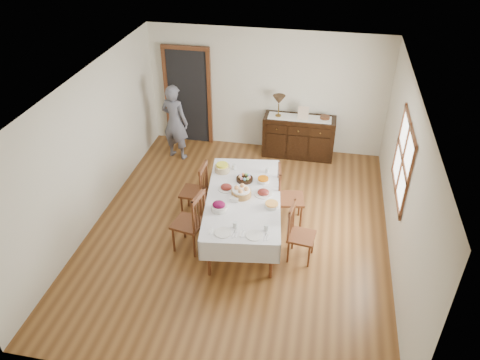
% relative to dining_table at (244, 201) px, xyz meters
% --- Properties ---
extents(ground, '(6.00, 6.00, 0.00)m').
position_rel_dining_table_xyz_m(ground, '(-0.10, 0.12, -0.70)').
color(ground, brown).
extents(room_shell, '(5.02, 6.02, 2.65)m').
position_rel_dining_table_xyz_m(room_shell, '(-0.25, 0.54, 0.94)').
color(room_shell, silver).
rests_on(room_shell, ground).
extents(dining_table, '(1.47, 2.44, 0.79)m').
position_rel_dining_table_xyz_m(dining_table, '(0.00, 0.00, 0.00)').
color(dining_table, silver).
rests_on(dining_table, ground).
extents(chair_left_near, '(0.53, 0.53, 1.09)m').
position_rel_dining_table_xyz_m(chair_left_near, '(-0.75, -0.49, -0.15)').
color(chair_left_near, '#552C17').
rests_on(chair_left_near, ground).
extents(chair_left_far, '(0.44, 0.44, 1.03)m').
position_rel_dining_table_xyz_m(chair_left_far, '(-0.91, 0.41, -0.18)').
color(chair_left_far, '#552C17').
rests_on(chair_left_far, ground).
extents(chair_right_near, '(0.45, 0.45, 0.97)m').
position_rel_dining_table_xyz_m(chair_right_near, '(0.94, -0.38, -0.21)').
color(chair_right_near, '#552C17').
rests_on(chair_right_near, ground).
extents(chair_right_far, '(0.52, 0.52, 1.09)m').
position_rel_dining_table_xyz_m(chair_right_far, '(0.66, 0.48, -0.15)').
color(chair_right_far, '#552C17').
rests_on(chair_right_far, ground).
extents(sideboard, '(1.49, 0.54, 0.89)m').
position_rel_dining_table_xyz_m(sideboard, '(0.66, 2.83, -0.25)').
color(sideboard, black).
rests_on(sideboard, ground).
extents(person, '(0.61, 0.48, 1.73)m').
position_rel_dining_table_xyz_m(person, '(-1.88, 2.29, 0.17)').
color(person, slate).
rests_on(person, ground).
extents(bread_basket, '(0.32, 0.32, 0.19)m').
position_rel_dining_table_xyz_m(bread_basket, '(-0.04, -0.00, 0.17)').
color(bread_basket, olive).
rests_on(bread_basket, dining_table).
extents(egg_basket, '(0.28, 0.28, 0.10)m').
position_rel_dining_table_xyz_m(egg_basket, '(-0.07, 0.45, 0.13)').
color(egg_basket, black).
rests_on(egg_basket, dining_table).
extents(ham_platter_a, '(0.27, 0.27, 0.11)m').
position_rel_dining_table_xyz_m(ham_platter_a, '(-0.32, 0.14, 0.12)').
color(ham_platter_a, silver).
rests_on(ham_platter_a, dining_table).
extents(ham_platter_b, '(0.29, 0.29, 0.11)m').
position_rel_dining_table_xyz_m(ham_platter_b, '(0.30, 0.11, 0.12)').
color(ham_platter_b, silver).
rests_on(ham_platter_b, dining_table).
extents(beet_bowl, '(0.24, 0.24, 0.16)m').
position_rel_dining_table_xyz_m(beet_bowl, '(-0.30, -0.44, 0.16)').
color(beet_bowl, silver).
rests_on(beet_bowl, dining_table).
extents(carrot_bowl, '(0.20, 0.20, 0.09)m').
position_rel_dining_table_xyz_m(carrot_bowl, '(0.25, 0.46, 0.13)').
color(carrot_bowl, silver).
rests_on(carrot_bowl, dining_table).
extents(pineapple_bowl, '(0.27, 0.27, 0.15)m').
position_rel_dining_table_xyz_m(pineapple_bowl, '(-0.50, 0.66, 0.16)').
color(pineapple_bowl, tan).
rests_on(pineapple_bowl, dining_table).
extents(casserole_dish, '(0.22, 0.22, 0.08)m').
position_rel_dining_table_xyz_m(casserole_dish, '(0.48, -0.20, 0.13)').
color(casserole_dish, silver).
rests_on(casserole_dish, dining_table).
extents(butter_dish, '(0.15, 0.11, 0.07)m').
position_rel_dining_table_xyz_m(butter_dish, '(-0.12, -0.16, 0.13)').
color(butter_dish, silver).
rests_on(butter_dish, dining_table).
extents(setting_left, '(0.44, 0.31, 0.10)m').
position_rel_dining_table_xyz_m(setting_left, '(-0.08, -0.90, 0.11)').
color(setting_left, silver).
rests_on(setting_left, dining_table).
extents(setting_right, '(0.44, 0.31, 0.10)m').
position_rel_dining_table_xyz_m(setting_right, '(0.38, -0.88, 0.11)').
color(setting_right, silver).
rests_on(setting_right, dining_table).
extents(glass_far_a, '(0.06, 0.06, 0.10)m').
position_rel_dining_table_xyz_m(glass_far_a, '(-0.31, 0.77, 0.14)').
color(glass_far_a, silver).
rests_on(glass_far_a, dining_table).
extents(glass_far_b, '(0.06, 0.06, 0.09)m').
position_rel_dining_table_xyz_m(glass_far_b, '(0.27, 0.76, 0.14)').
color(glass_far_b, silver).
rests_on(glass_far_b, dining_table).
extents(runner, '(1.30, 0.35, 0.01)m').
position_rel_dining_table_xyz_m(runner, '(0.65, 2.81, 0.20)').
color(runner, white).
rests_on(runner, sideboard).
extents(table_lamp, '(0.26, 0.26, 0.46)m').
position_rel_dining_table_xyz_m(table_lamp, '(0.20, 2.81, 0.55)').
color(table_lamp, brown).
rests_on(table_lamp, sideboard).
extents(picture_frame, '(0.22, 0.08, 0.28)m').
position_rel_dining_table_xyz_m(picture_frame, '(0.72, 2.76, 0.33)').
color(picture_frame, tan).
rests_on(picture_frame, sideboard).
extents(deco_bowl, '(0.20, 0.20, 0.06)m').
position_rel_dining_table_xyz_m(deco_bowl, '(1.16, 2.87, 0.22)').
color(deco_bowl, '#552C17').
rests_on(deco_bowl, sideboard).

